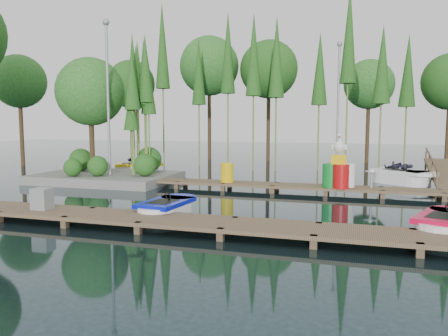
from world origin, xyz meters
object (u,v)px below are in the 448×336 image
(boat_red, at_px, (446,226))
(yellow_barrel, at_px, (227,172))
(utility_cabinet, at_px, (42,199))
(drum_cluster, at_px, (339,172))
(boat_blue, at_px, (167,209))
(boat_yellow_far, at_px, (137,168))
(island, at_px, (103,113))

(boat_red, height_order, yellow_barrel, yellow_barrel)
(yellow_barrel, bearing_deg, utility_cabinet, -115.81)
(utility_cabinet, height_order, drum_cluster, drum_cluster)
(yellow_barrel, bearing_deg, boat_red, -37.44)
(yellow_barrel, bearing_deg, boat_blue, -91.35)
(boat_blue, relative_size, boat_yellow_far, 0.84)
(boat_blue, height_order, boat_yellow_far, boat_yellow_far)
(boat_red, distance_m, utility_cabinet, 10.76)
(boat_red, relative_size, utility_cabinet, 4.57)
(boat_red, bearing_deg, utility_cabinet, -150.37)
(yellow_barrel, bearing_deg, boat_yellow_far, 148.60)
(boat_red, height_order, utility_cabinet, utility_cabinet)
(island, height_order, utility_cabinet, island)
(boat_blue, bearing_deg, yellow_barrel, 93.99)
(boat_blue, height_order, drum_cluster, drum_cluster)
(island, bearing_deg, utility_cabinet, -69.39)
(island, xyz_separation_m, boat_red, (13.59, -6.36, -2.94))
(utility_cabinet, xyz_separation_m, drum_cluster, (7.88, 6.85, 0.30))
(boat_blue, relative_size, utility_cabinet, 4.08)
(island, bearing_deg, boat_yellow_far, 88.91)
(boat_red, relative_size, boat_yellow_far, 0.94)
(island, height_order, boat_yellow_far, island)
(boat_blue, distance_m, boat_yellow_far, 11.29)
(island, height_order, boat_blue, island)
(yellow_barrel, xyz_separation_m, drum_cluster, (4.49, -0.15, 0.20))
(boat_blue, distance_m, boat_red, 7.40)
(yellow_barrel, height_order, drum_cluster, drum_cluster)
(boat_red, height_order, drum_cluster, drum_cluster)
(island, height_order, yellow_barrel, island)
(boat_blue, height_order, boat_red, boat_red)
(island, relative_size, utility_cabinet, 11.10)
(boat_red, distance_m, yellow_barrel, 9.17)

